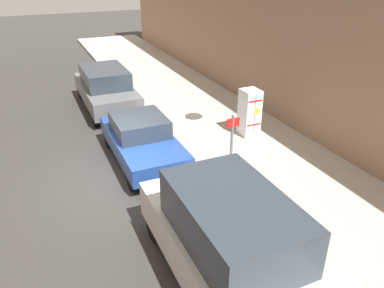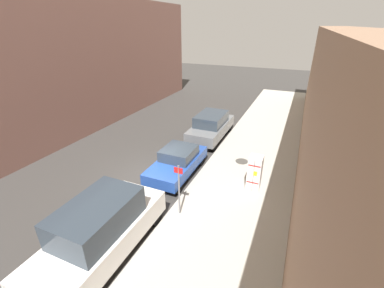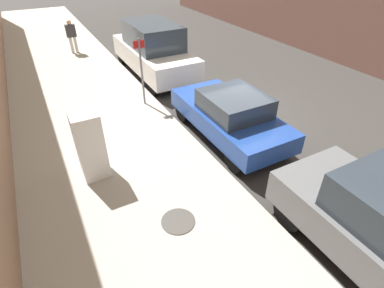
{
  "view_description": "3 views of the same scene",
  "coord_description": "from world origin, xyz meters",
  "px_view_note": "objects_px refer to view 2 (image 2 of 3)",
  "views": [
    {
      "loc": [
        1.88,
        9.4,
        5.85
      ],
      "look_at": [
        -2.15,
        0.31,
        0.92
      ],
      "focal_mm": 35.0,
      "sensor_mm": 36.0,
      "label": 1
    },
    {
      "loc": [
        -6.31,
        9.46,
        7.22
      ],
      "look_at": [
        -1.21,
        -2.32,
        1.21
      ],
      "focal_mm": 24.0,
      "sensor_mm": 36.0,
      "label": 2
    },
    {
      "loc": [
        -5.55,
        -7.12,
        4.97
      ],
      "look_at": [
        -2.66,
        -1.76,
        0.75
      ],
      "focal_mm": 28.0,
      "sensor_mm": 36.0,
      "label": 3
    }
  ],
  "objects_px": {
    "parked_hatchback_blue": "(178,162)",
    "discarded_refrigerator": "(255,173)",
    "street_sign_post": "(179,187)",
    "parked_van_white": "(100,230)",
    "parked_suv_gray": "(211,126)"
  },
  "relations": [
    {
      "from": "parked_hatchback_blue",
      "to": "discarded_refrigerator",
      "type": "bearing_deg",
      "value": -179.67
    },
    {
      "from": "discarded_refrigerator",
      "to": "street_sign_post",
      "type": "height_order",
      "value": "street_sign_post"
    },
    {
      "from": "discarded_refrigerator",
      "to": "parked_hatchback_blue",
      "type": "distance_m",
      "value": 3.96
    },
    {
      "from": "parked_van_white",
      "to": "street_sign_post",
      "type": "bearing_deg",
      "value": -119.06
    },
    {
      "from": "parked_suv_gray",
      "to": "parked_hatchback_blue",
      "type": "bearing_deg",
      "value": 90.0
    },
    {
      "from": "discarded_refrigerator",
      "to": "parked_van_white",
      "type": "relative_size",
      "value": 0.32
    },
    {
      "from": "parked_van_white",
      "to": "parked_suv_gray",
      "type": "bearing_deg",
      "value": -90.0
    },
    {
      "from": "street_sign_post",
      "to": "parked_suv_gray",
      "type": "distance_m",
      "value": 8.3
    },
    {
      "from": "discarded_refrigerator",
      "to": "parked_van_white",
      "type": "distance_m",
      "value": 6.98
    },
    {
      "from": "parked_suv_gray",
      "to": "parked_hatchback_blue",
      "type": "relative_size",
      "value": 1.16
    },
    {
      "from": "street_sign_post",
      "to": "parked_hatchback_blue",
      "type": "distance_m",
      "value": 3.4
    },
    {
      "from": "discarded_refrigerator",
      "to": "street_sign_post",
      "type": "distance_m",
      "value": 3.86
    },
    {
      "from": "parked_suv_gray",
      "to": "street_sign_post",
      "type": "bearing_deg",
      "value": 100.72
    },
    {
      "from": "street_sign_post",
      "to": "parked_suv_gray",
      "type": "relative_size",
      "value": 0.47
    },
    {
      "from": "street_sign_post",
      "to": "parked_van_white",
      "type": "xyz_separation_m",
      "value": [
        1.54,
        2.77,
        -0.37
      ]
    }
  ]
}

